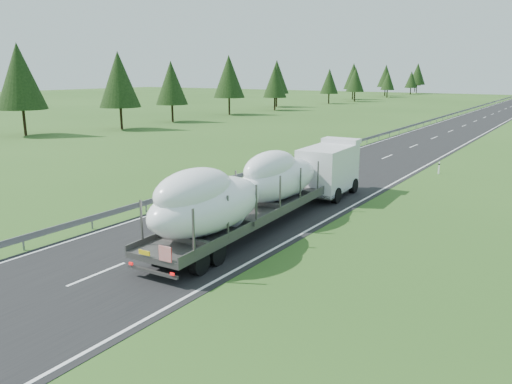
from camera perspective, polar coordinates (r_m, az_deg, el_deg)
The scene contains 5 objects.
ground at distance 22.32m, azimuth -17.69°, elevation -8.97°, with size 400.00×400.00×0.00m, color #294F1A.
road_surface at distance 114.12m, azimuth 25.50°, elevation 8.07°, with size 10.00×400.00×0.02m, color black.
guardrail at distance 114.90m, azimuth 22.89°, elevation 8.64°, with size 0.10×400.00×0.76m.
tree_line_left at distance 117.75m, azimuth 2.61°, elevation 12.80°, with size 13.11×246.08×12.10m.
boat_truck at distance 27.20m, azimuth 0.95°, elevation 0.76°, with size 3.68×20.18×4.20m.
Camera 1 is at (16.43, -12.62, 8.29)m, focal length 35.00 mm.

